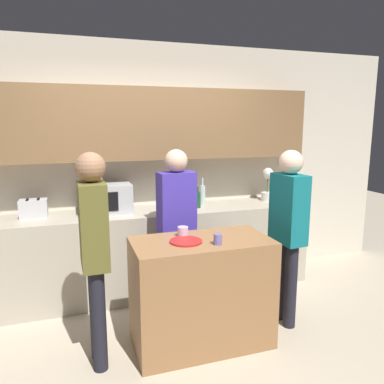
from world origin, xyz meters
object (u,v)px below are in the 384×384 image
bottle_0 (184,197)px  bottle_2 (202,195)px  plate_on_island (186,241)px  person_right (288,224)px  microwave (106,198)px  person_left (94,243)px  cup_0 (218,239)px  toaster (33,209)px  cup_1 (183,232)px  bottle_1 (197,200)px  person_center (177,219)px  potted_plant (268,184)px

bottle_0 → bottle_2: size_ratio=0.83×
plate_on_island → person_right: person_right is taller
microwave → person_left: bearing=-99.6°
microwave → cup_0: (0.72, -1.31, -0.12)m
toaster → bottle_2: (1.77, 0.01, 0.03)m
bottle_0 → bottle_2: bearing=-14.2°
cup_1 → toaster: bearing=140.0°
bottle_1 → person_center: size_ratio=0.15×
potted_plant → bottle_1: bearing=-174.0°
person_center → person_right: size_ratio=1.00×
plate_on_island → person_center: person_center is taller
person_right → person_center: bearing=56.9°
toaster → bottle_2: bottle_2 is taller
cup_0 → person_center: bearing=100.6°
toaster → cup_0: 1.94m
toaster → bottle_2: size_ratio=0.83×
bottle_2 → plate_on_island: size_ratio=1.20×
bottle_1 → person_left: person_left is taller
bottle_1 → person_left: size_ratio=0.14×
microwave → person_right: person_right is taller
bottle_1 → bottle_2: (0.10, 0.11, 0.03)m
microwave → person_center: 0.86m
bottle_1 → cup_1: 1.04m
plate_on_island → cup_1: 0.16m
bottle_1 → microwave: bearing=174.4°
person_left → potted_plant: bearing=118.4°
toaster → bottle_1: bottle_1 is taller
potted_plant → plate_on_island: size_ratio=1.52×
bottle_1 → person_right: (0.51, -1.00, -0.05)m
toaster → person_right: (2.18, -1.10, -0.05)m
bottle_2 → cup_1: (-0.55, -1.04, -0.09)m
potted_plant → cup_1: 1.72m
person_left → person_right: 1.69m
person_center → person_right: person_right is taller
microwave → cup_1: bearing=-62.8°
bottle_0 → plate_on_island: bearing=-106.5°
potted_plant → toaster: bearing=180.0°
microwave → cup_1: size_ratio=5.87×
bottle_2 → person_left: 1.74m
bottle_2 → plate_on_island: bottle_2 is taller
bottle_0 → bottle_1: bearing=-56.8°
cup_0 → microwave: bearing=118.9°
plate_on_island → cup_0: 0.26m
bottle_2 → cup_1: 1.18m
microwave → bottle_0: size_ratio=2.01×
potted_plant → plate_on_island: bearing=-139.6°
toaster → person_right: person_right is taller
potted_plant → bottle_0: size_ratio=1.53×
microwave → cup_0: 1.50m
potted_plant → person_right: size_ratio=0.25×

